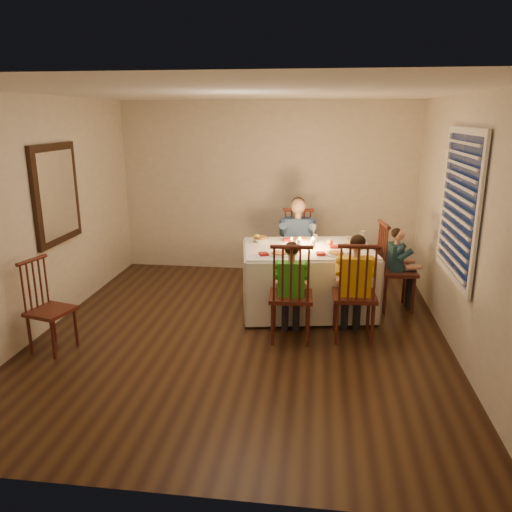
# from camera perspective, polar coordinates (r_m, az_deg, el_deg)

# --- Properties ---
(ground) EXTENTS (5.00, 5.00, 0.00)m
(ground) POSITION_cam_1_polar(r_m,az_deg,el_deg) (5.69, -1.57, -8.92)
(ground) COLOR black
(ground) RESTS_ON ground
(wall_left) EXTENTS (0.02, 5.00, 2.60)m
(wall_left) POSITION_cam_1_polar(r_m,az_deg,el_deg) (6.05, -23.27, 4.23)
(wall_left) COLOR beige
(wall_left) RESTS_ON ground
(wall_right) EXTENTS (0.02, 5.00, 2.60)m
(wall_right) POSITION_cam_1_polar(r_m,az_deg,el_deg) (5.41, 22.60, 3.07)
(wall_right) COLOR beige
(wall_right) RESTS_ON ground
(wall_back) EXTENTS (4.50, 0.02, 2.60)m
(wall_back) POSITION_cam_1_polar(r_m,az_deg,el_deg) (7.73, 1.25, 7.75)
(wall_back) COLOR beige
(wall_back) RESTS_ON ground
(ceiling) EXTENTS (5.00, 5.00, 0.00)m
(ceiling) POSITION_cam_1_polar(r_m,az_deg,el_deg) (5.18, -1.79, 18.22)
(ceiling) COLOR white
(ceiling) RESTS_ON wall_back
(dining_table) EXTENTS (1.75, 1.39, 0.79)m
(dining_table) POSITION_cam_1_polar(r_m,az_deg,el_deg) (6.19, 5.90, -1.11)
(dining_table) COLOR white
(dining_table) RESTS_ON ground
(chair_adult) EXTENTS (0.48, 0.46, 1.12)m
(chair_adult) POSITION_cam_1_polar(r_m,az_deg,el_deg) (7.15, 4.62, -3.71)
(chair_adult) COLOR #3E1A11
(chair_adult) RESTS_ON ground
(chair_near_left) EXTENTS (0.48, 0.46, 1.12)m
(chair_near_left) POSITION_cam_1_polar(r_m,az_deg,el_deg) (5.60, 3.91, -9.39)
(chair_near_left) COLOR #3E1A11
(chair_near_left) RESTS_ON ground
(chair_near_right) EXTENTS (0.48, 0.46, 1.12)m
(chair_near_right) POSITION_cam_1_polar(r_m,az_deg,el_deg) (5.71, 10.90, -9.16)
(chair_near_right) COLOR #3E1A11
(chair_near_right) RESTS_ON ground
(chair_end) EXTENTS (0.50, 0.52, 1.12)m
(chair_end) POSITION_cam_1_polar(r_m,az_deg,el_deg) (6.65, 15.42, -5.76)
(chair_end) COLOR #3E1A11
(chair_end) RESTS_ON ground
(chair_extra) EXTENTS (0.48, 0.49, 0.98)m
(chair_extra) POSITION_cam_1_polar(r_m,az_deg,el_deg) (5.75, -21.95, -9.87)
(chair_extra) COLOR #3E1A11
(chair_extra) RESTS_ON ground
(adult) EXTENTS (0.50, 0.46, 1.30)m
(adult) POSITION_cam_1_polar(r_m,az_deg,el_deg) (7.15, 4.62, -3.71)
(adult) COLOR #31507A
(adult) RESTS_ON ground
(child_green) EXTENTS (0.39, 0.36, 1.11)m
(child_green) POSITION_cam_1_polar(r_m,az_deg,el_deg) (5.60, 3.91, -9.39)
(child_green) COLOR green
(child_green) RESTS_ON ground
(child_yellow) EXTENTS (0.43, 0.40, 1.18)m
(child_yellow) POSITION_cam_1_polar(r_m,az_deg,el_deg) (5.71, 10.90, -9.16)
(child_yellow) COLOR yellow
(child_yellow) RESTS_ON ground
(child_teal) EXTENTS (0.36, 0.39, 1.05)m
(child_teal) POSITION_cam_1_polar(r_m,az_deg,el_deg) (6.65, 15.42, -5.76)
(child_teal) COLOR #1B3B44
(child_teal) RESTS_ON ground
(setting_adult) EXTENTS (0.30, 0.30, 0.02)m
(setting_adult) POSITION_cam_1_polar(r_m,az_deg,el_deg) (6.45, 5.18, 1.86)
(setting_adult) COLOR white
(setting_adult) RESTS_ON dining_table
(setting_green) EXTENTS (0.30, 0.30, 0.02)m
(setting_green) POSITION_cam_1_polar(r_m,az_deg,el_deg) (5.76, 2.68, 0.20)
(setting_green) COLOR white
(setting_green) RESTS_ON dining_table
(setting_yellow) EXTENTS (0.30, 0.30, 0.02)m
(setting_yellow) POSITION_cam_1_polar(r_m,az_deg,el_deg) (5.84, 9.13, 0.24)
(setting_yellow) COLOR white
(setting_yellow) RESTS_ON dining_table
(setting_teal) EXTENTS (0.30, 0.30, 0.02)m
(setting_teal) POSITION_cam_1_polar(r_m,az_deg,el_deg) (6.18, 10.56, 1.04)
(setting_teal) COLOR white
(setting_teal) RESTS_ON dining_table
(candle_left) EXTENTS (0.06, 0.06, 0.10)m
(candle_left) POSITION_cam_1_polar(r_m,az_deg,el_deg) (6.10, 5.01, 1.45)
(candle_left) COLOR white
(candle_left) RESTS_ON dining_table
(candle_right) EXTENTS (0.06, 0.06, 0.10)m
(candle_right) POSITION_cam_1_polar(r_m,az_deg,el_deg) (6.13, 6.51, 1.46)
(candle_right) COLOR white
(candle_right) RESTS_ON dining_table
(squash) EXTENTS (0.09, 0.09, 0.09)m
(squash) POSITION_cam_1_polar(r_m,az_deg,el_deg) (6.38, 0.08, 2.10)
(squash) COLOR yellow
(squash) RESTS_ON dining_table
(orange_fruit) EXTENTS (0.08, 0.08, 0.08)m
(orange_fruit) POSITION_cam_1_polar(r_m,az_deg,el_deg) (6.22, 8.44, 1.51)
(orange_fruit) COLOR orange
(orange_fruit) RESTS_ON dining_table
(serving_bowl) EXTENTS (0.26, 0.26, 0.05)m
(serving_bowl) POSITION_cam_1_polar(r_m,az_deg,el_deg) (6.35, 0.55, 1.85)
(serving_bowl) COLOR white
(serving_bowl) RESTS_ON dining_table
(wall_mirror) EXTENTS (0.06, 0.95, 1.15)m
(wall_mirror) POSITION_cam_1_polar(r_m,az_deg,el_deg) (6.26, -21.84, 6.59)
(wall_mirror) COLOR black
(wall_mirror) RESTS_ON wall_left
(window_blinds) EXTENTS (0.07, 1.34, 1.54)m
(window_blinds) POSITION_cam_1_polar(r_m,az_deg,el_deg) (5.46, 22.11, 5.36)
(window_blinds) COLOR black
(window_blinds) RESTS_ON wall_right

